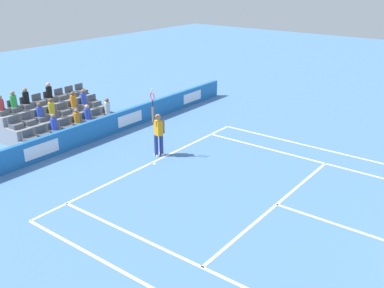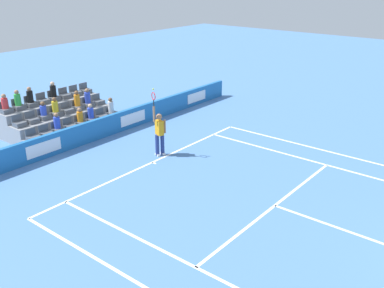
# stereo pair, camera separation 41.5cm
# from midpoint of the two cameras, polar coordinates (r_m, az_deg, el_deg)

# --- Properties ---
(line_baseline) EXTENTS (10.97, 0.10, 0.01)m
(line_baseline) POSITION_cam_midpoint_polar(r_m,az_deg,el_deg) (17.59, -4.48, -2.38)
(line_baseline) COLOR white
(line_baseline) RESTS_ON ground
(line_service) EXTENTS (8.23, 0.10, 0.01)m
(line_service) POSITION_cam_midpoint_polar(r_m,az_deg,el_deg) (14.74, 11.44, -7.79)
(line_service) COLOR white
(line_service) RESTS_ON ground
(line_centre_service) EXTENTS (0.10, 6.40, 0.01)m
(line_centre_service) POSITION_cam_midpoint_polar(r_m,az_deg,el_deg) (13.83, 23.40, -11.42)
(line_centre_service) COLOR white
(line_centre_service) RESTS_ON ground
(line_singles_sideline_left) EXTENTS (0.10, 11.89, 0.01)m
(line_singles_sideline_left) POSITION_cam_midpoint_polar(r_m,az_deg,el_deg) (11.56, 3.41, -16.47)
(line_singles_sideline_left) COLOR white
(line_singles_sideline_left) RESTS_ON ground
(line_singles_sideline_right) EXTENTS (0.10, 11.89, 0.01)m
(line_singles_sideline_right) POSITION_cam_midpoint_polar(r_m,az_deg,el_deg) (18.02, 18.93, -2.95)
(line_singles_sideline_right) COLOR white
(line_singles_sideline_right) RESTS_ON ground
(line_doubles_sideline_right) EXTENTS (0.10, 11.89, 0.01)m
(line_doubles_sideline_right) POSITION_cam_midpoint_polar(r_m,az_deg,el_deg) (19.22, 20.40, -1.60)
(line_doubles_sideline_right) COLOR white
(line_doubles_sideline_right) RESTS_ON ground
(line_centre_mark) EXTENTS (0.10, 0.20, 0.01)m
(line_centre_mark) POSITION_cam_midpoint_polar(r_m,az_deg,el_deg) (17.53, -4.24, -2.46)
(line_centre_mark) COLOR white
(line_centre_mark) RESTS_ON ground
(sponsor_barrier) EXTENTS (19.71, 0.22, 0.94)m
(sponsor_barrier) POSITION_cam_midpoint_polar(r_m,az_deg,el_deg) (19.99, -12.31, 1.61)
(sponsor_barrier) COLOR #1E66AD
(sponsor_barrier) RESTS_ON ground
(tennis_player) EXTENTS (0.51, 0.43, 2.85)m
(tennis_player) POSITION_cam_midpoint_polar(r_m,az_deg,el_deg) (17.90, -3.57, 1.49)
(tennis_player) COLOR navy
(tennis_player) RESTS_ON ground
(stadium_stand) EXTENTS (4.96, 2.85, 2.19)m
(stadium_stand) POSITION_cam_midpoint_polar(r_m,az_deg,el_deg) (21.74, -16.20, 3.13)
(stadium_stand) COLOR gray
(stadium_stand) RESTS_ON ground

